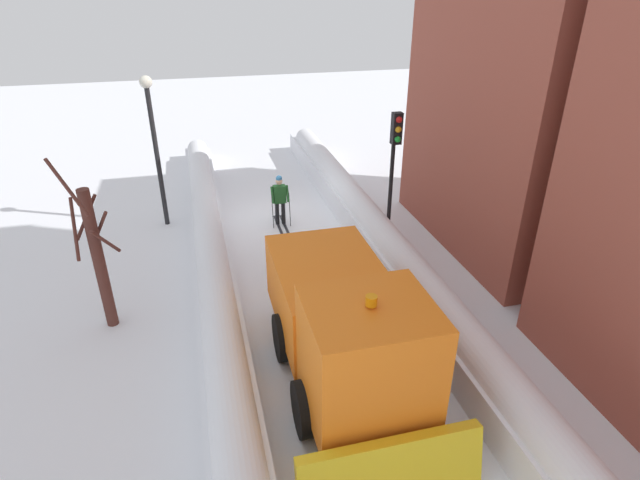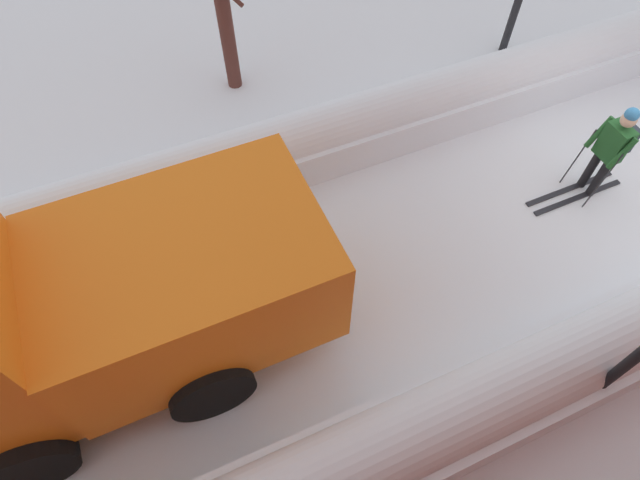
% 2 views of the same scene
% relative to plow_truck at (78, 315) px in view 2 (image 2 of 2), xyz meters
% --- Properties ---
extents(ground_plane, '(80.00, 80.00, 0.00)m').
position_rel_plow_truck_xyz_m(ground_plane, '(-0.11, 1.54, -1.48)').
color(ground_plane, white).
extents(plow_truck, '(3.20, 5.98, 3.12)m').
position_rel_plow_truck_xyz_m(plow_truck, '(0.00, 0.00, 0.00)').
color(plow_truck, orange).
rests_on(plow_truck, ground).
extents(skier, '(0.62, 1.80, 1.81)m').
position_rel_plow_truck_xyz_m(skier, '(-0.10, -8.13, -0.48)').
color(skier, black).
rests_on(skier, ground).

